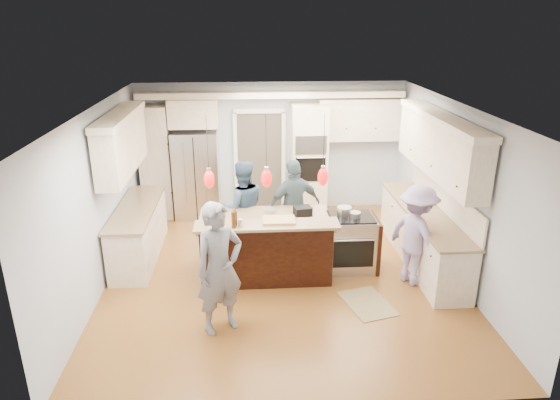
# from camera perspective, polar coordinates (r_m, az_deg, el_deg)

# --- Properties ---
(ground_plane) EXTENTS (6.00, 6.00, 0.00)m
(ground_plane) POSITION_cam_1_polar(r_m,az_deg,el_deg) (8.20, 0.17, -8.41)
(ground_plane) COLOR olive
(ground_plane) RESTS_ON ground
(room_shell) EXTENTS (5.54, 6.04, 2.72)m
(room_shell) POSITION_cam_1_polar(r_m,az_deg,el_deg) (7.50, 0.18, 3.87)
(room_shell) COLOR #B2BCC6
(room_shell) RESTS_ON ground
(refrigerator) EXTENTS (0.90, 0.70, 1.80)m
(refrigerator) POSITION_cam_1_polar(r_m,az_deg,el_deg) (10.33, -9.50, 2.90)
(refrigerator) COLOR #B7B7BC
(refrigerator) RESTS_ON ground
(oven_column) EXTENTS (0.72, 0.69, 2.30)m
(oven_column) POSITION_cam_1_polar(r_m,az_deg,el_deg) (10.31, 3.30, 4.57)
(oven_column) COLOR #F1DFC3
(oven_column) RESTS_ON ground
(back_upper_cabinets) EXTENTS (5.30, 0.61, 2.54)m
(back_upper_cabinets) POSITION_cam_1_polar(r_m,az_deg,el_deg) (10.19, -5.16, 7.35)
(back_upper_cabinets) COLOR #F1DFC3
(back_upper_cabinets) RESTS_ON ground
(right_counter_run) EXTENTS (0.64, 3.10, 2.51)m
(right_counter_run) POSITION_cam_1_polar(r_m,az_deg,el_deg) (8.54, 16.62, -0.33)
(right_counter_run) COLOR #F1DFC3
(right_counter_run) RESTS_ON ground
(left_cabinets) EXTENTS (0.64, 2.30, 2.51)m
(left_cabinets) POSITION_cam_1_polar(r_m,az_deg,el_deg) (8.70, -16.50, 0.06)
(left_cabinets) COLOR #F1DFC3
(left_cabinets) RESTS_ON ground
(kitchen_island) EXTENTS (2.10, 1.46, 1.12)m
(kitchen_island) POSITION_cam_1_polar(r_m,az_deg,el_deg) (8.03, -1.63, -5.19)
(kitchen_island) COLOR black
(kitchen_island) RESTS_ON ground
(island_range) EXTENTS (0.82, 0.71, 0.92)m
(island_range) POSITION_cam_1_polar(r_m,az_deg,el_deg) (8.28, 8.16, -4.80)
(island_range) COLOR #B7B7BC
(island_range) RESTS_ON ground
(pendant_lights) EXTENTS (1.75, 0.15, 1.03)m
(pendant_lights) POSITION_cam_1_polar(r_m,az_deg,el_deg) (7.00, -1.56, 2.54)
(pendant_lights) COLOR black
(pendant_lights) RESTS_ON ground
(person_bar_end) EXTENTS (0.78, 0.70, 1.79)m
(person_bar_end) POSITION_cam_1_polar(r_m,az_deg,el_deg) (6.50, -6.92, -7.79)
(person_bar_end) COLOR slate
(person_bar_end) RESTS_ON ground
(person_far_left) EXTENTS (0.91, 0.77, 1.67)m
(person_far_left) POSITION_cam_1_polar(r_m,az_deg,el_deg) (8.60, -4.31, -0.90)
(person_far_left) COLOR #334963
(person_far_left) RESTS_ON ground
(person_far_right) EXTENTS (1.06, 0.72, 1.68)m
(person_far_right) POSITION_cam_1_polar(r_m,az_deg,el_deg) (8.64, 1.63, -0.74)
(person_far_right) COLOR #42565C
(person_far_right) RESTS_ON ground
(person_range_side) EXTENTS (1.00, 1.20, 1.61)m
(person_range_side) POSITION_cam_1_polar(r_m,az_deg,el_deg) (7.89, 15.34, -3.91)
(person_range_side) COLOR #9785B4
(person_range_side) RESTS_ON ground
(floor_rug) EXTENTS (0.78, 0.97, 0.01)m
(floor_rug) POSITION_cam_1_polar(r_m,az_deg,el_deg) (7.53, 9.98, -11.56)
(floor_rug) COLOR #968252
(floor_rug) RESTS_ON ground
(water_bottle) EXTENTS (0.07, 0.07, 0.28)m
(water_bottle) POSITION_cam_1_polar(r_m,az_deg,el_deg) (7.19, -8.12, -1.79)
(water_bottle) COLOR silver
(water_bottle) RESTS_ON kitchen_island
(beer_bottle_a) EXTENTS (0.06, 0.06, 0.22)m
(beer_bottle_a) POSITION_cam_1_polar(r_m,az_deg,el_deg) (7.13, -5.12, -2.13)
(beer_bottle_a) COLOR #3E220B
(beer_bottle_a) RESTS_ON kitchen_island
(beer_bottle_b) EXTENTS (0.08, 0.08, 0.24)m
(beer_bottle_b) POSITION_cam_1_polar(r_m,az_deg,el_deg) (7.05, -5.33, -2.29)
(beer_bottle_b) COLOR #3E220B
(beer_bottle_b) RESTS_ON kitchen_island
(beer_bottle_c) EXTENTS (0.07, 0.07, 0.23)m
(beer_bottle_c) POSITION_cam_1_polar(r_m,az_deg,el_deg) (7.16, -5.17, -2.01)
(beer_bottle_c) COLOR #3E220B
(beer_bottle_c) RESTS_ON kitchen_island
(drink_can) EXTENTS (0.07, 0.07, 0.12)m
(drink_can) POSITION_cam_1_polar(r_m,az_deg,el_deg) (7.11, -4.55, -2.63)
(drink_can) COLOR #B7B7BC
(drink_can) RESTS_ON kitchen_island
(cutting_board) EXTENTS (0.47, 0.34, 0.04)m
(cutting_board) POSITION_cam_1_polar(r_m,az_deg,el_deg) (7.28, -0.12, -2.32)
(cutting_board) COLOR tan
(cutting_board) RESTS_ON kitchen_island
(pot_large) EXTENTS (0.23, 0.23, 0.14)m
(pot_large) POSITION_cam_1_polar(r_m,az_deg,el_deg) (8.10, 7.35, -1.25)
(pot_large) COLOR #B7B7BC
(pot_large) RESTS_ON island_range
(pot_small) EXTENTS (0.18, 0.18, 0.09)m
(pot_small) POSITION_cam_1_polar(r_m,az_deg,el_deg) (8.02, 8.57, -1.70)
(pot_small) COLOR #B7B7BC
(pot_small) RESTS_ON island_range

